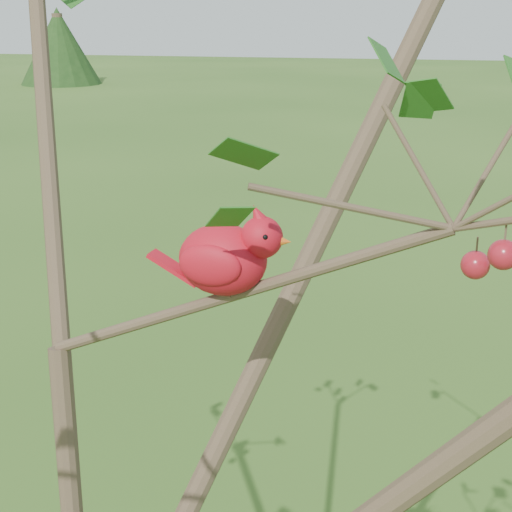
# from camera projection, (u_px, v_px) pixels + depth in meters

# --- Properties ---
(crabapple_tree) EXTENTS (2.35, 2.05, 2.95)m
(crabapple_tree) POSITION_uv_depth(u_px,v_px,m) (59.00, 275.00, 1.08)
(crabapple_tree) COLOR #483526
(crabapple_tree) RESTS_ON ground
(cardinal) EXTENTS (0.22, 0.12, 0.15)m
(cardinal) POSITION_uv_depth(u_px,v_px,m) (228.00, 256.00, 1.12)
(cardinal) COLOR red
(cardinal) RESTS_ON ground
(distant_trees) EXTENTS (40.20, 15.39, 2.96)m
(distant_trees) POSITION_uv_depth(u_px,v_px,m) (381.00, 45.00, 25.02)
(distant_trees) COLOR #483526
(distant_trees) RESTS_ON ground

